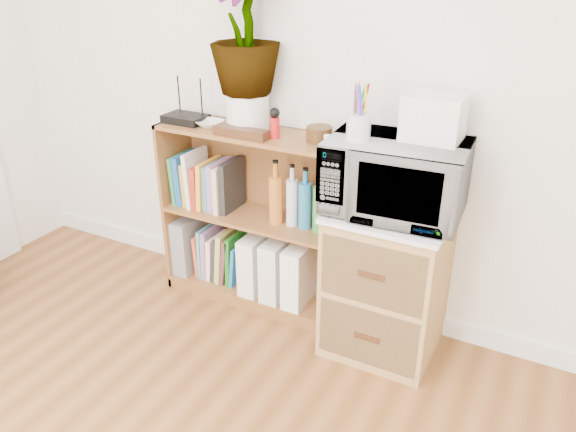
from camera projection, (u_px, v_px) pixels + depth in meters
The scene contains 21 objects.
skirting_board at pixel (325, 292), 3.07m from camera, with size 4.00×0.02×0.10m, color white.
bookshelf at pixel (255, 219), 2.92m from camera, with size 1.00×0.30×0.95m, color brown.
wicker_unit at pixel (386, 283), 2.60m from camera, with size 0.50×0.45×0.70m, color #9E7542.
microwave at pixel (395, 177), 2.36m from camera, with size 0.58×0.39×0.32m, color white.
pen_cup at pixel (359, 127), 2.28m from camera, with size 0.10×0.10×0.11m, color silver.
small_appliance at pixel (434, 117), 2.28m from camera, with size 0.24×0.20×0.19m, color white.
router at pixel (186, 118), 2.85m from camera, with size 0.21×0.15×0.04m, color black.
white_bowl at pixel (210, 124), 2.78m from camera, with size 0.13×0.13×0.03m, color silver.
plant_pot at pixel (248, 112), 2.71m from camera, with size 0.21×0.21×0.18m, color white.
potted_plant at pixel (245, 30), 2.55m from camera, with size 0.33×0.33×0.58m, color #31732E.
trinket_box at pixel (241, 133), 2.63m from camera, with size 0.27×0.07×0.04m, color #341E0E.
kokeshi_doll at pixel (275, 128), 2.60m from camera, with size 0.04×0.04×0.10m, color red.
wooden_bowl at pixel (319, 134), 2.56m from camera, with size 0.12×0.12×0.07m, color #3B2310.
paint_jars at pixel (334, 146), 2.44m from camera, with size 0.10×0.04×0.05m, color pink.
file_box at pixel (191, 243), 3.21m from camera, with size 0.10×0.26×0.32m, color gray.
magazine_holder_left at pixel (257, 262), 3.01m from camera, with size 0.10×0.26×0.32m, color white.
magazine_holder_mid at pixel (279, 267), 2.96m from camera, with size 0.10×0.26×0.33m, color silver.
magazine_holder_right at pixel (301, 273), 2.90m from camera, with size 0.10×0.26×0.33m, color white.
cookbooks at pixel (207, 182), 2.98m from camera, with size 0.34×0.20×0.30m.
liquor_bottles at pixel (304, 199), 2.73m from camera, with size 0.37×0.07×0.32m.
lower_books at pixel (222, 255), 3.13m from camera, with size 0.28×0.19×0.30m.
Camera 1 is at (1.03, -0.15, 1.75)m, focal length 35.00 mm.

